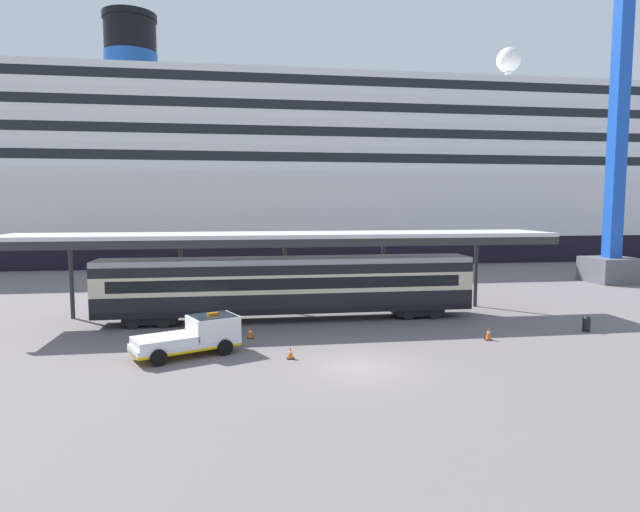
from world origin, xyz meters
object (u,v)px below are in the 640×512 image
traffic_cone_mid (250,332)px  cruise_ship (166,178)px  traffic_cone_far (290,353)px  train_carriage (288,285)px  service_truck (196,335)px  dockside_crane (625,95)px  quay_bollard (586,323)px  traffic_cone_near (489,333)px

traffic_cone_mid → cruise_ship: bearing=102.7°
traffic_cone_far → train_carriage: bearing=85.4°
cruise_ship → service_truck: (7.69, -49.45, -10.28)m
cruise_ship → service_truck: size_ratio=31.95×
train_carriage → service_truck: 9.12m
service_truck → dockside_crane: 46.67m
dockside_crane → quay_bollard: dockside_crane is taller
service_truck → traffic_cone_near: 15.96m
train_carriage → dockside_crane: (33.32, 12.63, 15.60)m
dockside_crane → cruise_ship: bearing=147.5°
cruise_ship → train_carriage: size_ratio=7.38×
service_truck → quay_bollard: bearing=3.8°
traffic_cone_near → traffic_cone_far: bearing=-169.9°
service_truck → traffic_cone_near: size_ratio=7.44×
cruise_ship → train_carriage: 45.06m
service_truck → traffic_cone_mid: bearing=45.4°
traffic_cone_far → quay_bollard: (17.99, 3.05, 0.23)m
dockside_crane → train_carriage: bearing=-159.2°
traffic_cone_near → quay_bollard: 6.78m
traffic_cone_far → dockside_crane: (34.03, 21.45, 17.62)m
cruise_ship → traffic_cone_far: size_ratio=300.70×
cruise_ship → traffic_cone_mid: cruise_ship is taller
cruise_ship → dockside_crane: bearing=-32.5°
dockside_crane → service_truck: bearing=-152.8°
traffic_cone_far → quay_bollard: 18.25m
cruise_ship → train_carriage: cruise_ship is taller
traffic_cone_mid → dockside_crane: dockside_crane is taller
dockside_crane → quay_bollard: size_ratio=62.81×
cruise_ship → dockside_crane: 55.39m
train_carriage → quay_bollard: bearing=-18.5°
train_carriage → dockside_crane: bearing=20.8°
cruise_ship → service_truck: bearing=-81.2°
train_carriage → traffic_cone_mid: (-2.57, -4.43, -1.97)m
dockside_crane → quay_bollard: (-16.04, -18.41, -17.39)m
dockside_crane → traffic_cone_near: bearing=-139.5°
quay_bollard → traffic_cone_mid: bearing=176.1°
cruise_ship → quay_bollard: size_ratio=185.31×
cruise_ship → quay_bollard: 57.76m
traffic_cone_far → dockside_crane: bearing=32.2°
quay_bollard → cruise_ship: bearing=122.3°
traffic_cone_far → cruise_ship: bearing=103.6°
cruise_ship → traffic_cone_near: 55.48m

